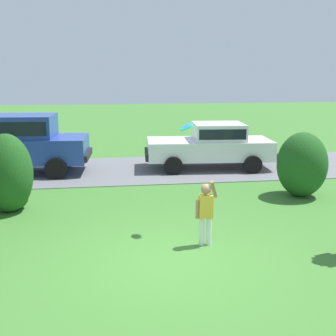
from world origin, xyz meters
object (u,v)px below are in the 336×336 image
object	(u,v)px
parked_sedan	(212,144)
parked_suv	(16,141)
frisbee	(187,127)
child_thrower	(206,209)

from	to	relation	value
parked_sedan	parked_suv	world-z (taller)	parked_suv
parked_sedan	frisbee	distance (m)	6.37
parked_suv	child_thrower	bearing A→B (deg)	-55.72
parked_sedan	frisbee	xyz separation A→B (m)	(-1.99, -5.90, 1.33)
parked_sedan	child_thrower	distance (m)	7.04
parked_sedan	child_thrower	bearing A→B (deg)	-104.62
child_thrower	frisbee	xyz separation A→B (m)	(-0.21, 0.92, 1.46)
parked_sedan	child_thrower	world-z (taller)	parked_sedan
child_thrower	frisbee	distance (m)	1.74
parked_sedan	parked_suv	bearing A→B (deg)	179.21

